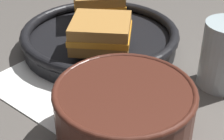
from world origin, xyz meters
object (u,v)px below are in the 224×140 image
Objects in this scene: sandwich_near_left at (101,33)px; sandwich_near_right at (98,2)px; skillet at (100,38)px; soup_bowl at (124,112)px; spoon at (68,92)px.

sandwich_near_left is 0.14m from sandwich_near_right.
skillet is 2.19× the size of sandwich_near_left.
soup_bowl is 1.17× the size of spoon.
sandwich_near_left is at bearing -42.33° from sandwich_near_right.
soup_bowl is 0.18m from sandwich_near_left.
soup_bowl is 0.32m from sandwich_near_right.
soup_bowl reaches higher than skillet.
soup_bowl is at bearing -37.36° from skillet.
sandwich_near_right is (-0.25, 0.20, 0.02)m from soup_bowl.
sandwich_near_right is at bearing 137.67° from sandwich_near_left.
spoon is 0.50× the size of skillet.
spoon is 0.16m from skillet.
soup_bowl is at bearing -35.50° from sandwich_near_left.
spoon is at bearing 174.65° from soup_bowl.
soup_bowl is 0.13m from spoon.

